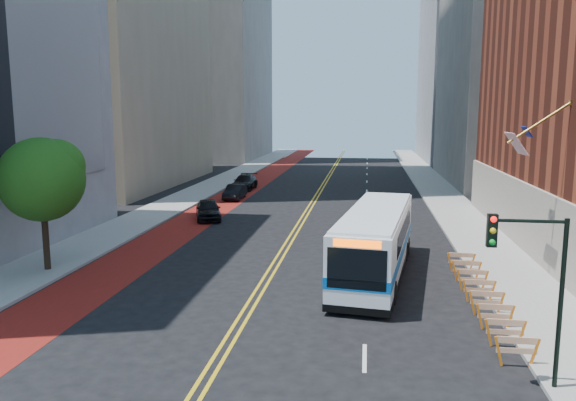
% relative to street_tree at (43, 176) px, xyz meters
% --- Properties ---
extents(ground, '(160.00, 160.00, 0.00)m').
position_rel_street_tree_xyz_m(ground, '(11.24, -6.04, -4.91)').
color(ground, black).
rests_on(ground, ground).
extents(sidewalk_left, '(4.00, 140.00, 0.15)m').
position_rel_street_tree_xyz_m(sidewalk_left, '(-0.76, 23.96, -4.84)').
color(sidewalk_left, gray).
rests_on(sidewalk_left, ground).
extents(sidewalk_right, '(4.00, 140.00, 0.15)m').
position_rel_street_tree_xyz_m(sidewalk_right, '(23.24, 23.96, -4.84)').
color(sidewalk_right, gray).
rests_on(sidewalk_right, ground).
extents(bus_lane_paint, '(3.60, 140.00, 0.01)m').
position_rel_street_tree_xyz_m(bus_lane_paint, '(3.14, 23.96, -4.91)').
color(bus_lane_paint, maroon).
rests_on(bus_lane_paint, ground).
extents(center_line_inner, '(0.14, 140.00, 0.01)m').
position_rel_street_tree_xyz_m(center_line_inner, '(11.06, 23.96, -4.91)').
color(center_line_inner, gold).
rests_on(center_line_inner, ground).
extents(center_line_outer, '(0.14, 140.00, 0.01)m').
position_rel_street_tree_xyz_m(center_line_outer, '(11.42, 23.96, -4.91)').
color(center_line_outer, gold).
rests_on(center_line_outer, ground).
extents(lane_dashes, '(0.14, 98.20, 0.01)m').
position_rel_street_tree_xyz_m(lane_dashes, '(16.04, 31.96, -4.90)').
color(lane_dashes, silver).
rests_on(lane_dashes, ground).
extents(midrise_right_near, '(18.00, 26.00, 40.00)m').
position_rel_street_tree_xyz_m(midrise_right_near, '(34.24, 41.96, 15.09)').
color(midrise_right_near, slate).
rests_on(midrise_right_near, ground).
extents(construction_barriers, '(1.42, 10.91, 1.00)m').
position_rel_street_tree_xyz_m(construction_barriers, '(20.84, -2.62, -4.24)').
color(construction_barriers, orange).
rests_on(construction_barriers, ground).
extents(street_tree, '(4.20, 4.20, 6.70)m').
position_rel_street_tree_xyz_m(street_tree, '(0.00, 0.00, 0.00)').
color(street_tree, black).
rests_on(street_tree, sidewalk_left).
extents(traffic_signal, '(2.21, 0.34, 5.07)m').
position_rel_street_tree_xyz_m(traffic_signal, '(20.66, -9.55, -1.19)').
color(traffic_signal, black).
rests_on(traffic_signal, sidewalk_right).
extents(transit_bus, '(4.30, 12.54, 3.38)m').
position_rel_street_tree_xyz_m(transit_bus, '(16.51, 1.61, -3.15)').
color(transit_bus, white).
rests_on(transit_bus, ground).
extents(car_a, '(3.11, 4.81, 1.52)m').
position_rel_street_tree_xyz_m(car_a, '(4.13, 14.86, -4.15)').
color(car_a, black).
rests_on(car_a, ground).
extents(car_b, '(1.49, 4.17, 1.37)m').
position_rel_street_tree_xyz_m(car_b, '(3.85, 24.76, -4.23)').
color(car_b, black).
rests_on(car_b, ground).
extents(car_c, '(2.15, 5.21, 1.51)m').
position_rel_street_tree_xyz_m(car_c, '(3.28, 31.59, -4.16)').
color(car_c, black).
rests_on(car_c, ground).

